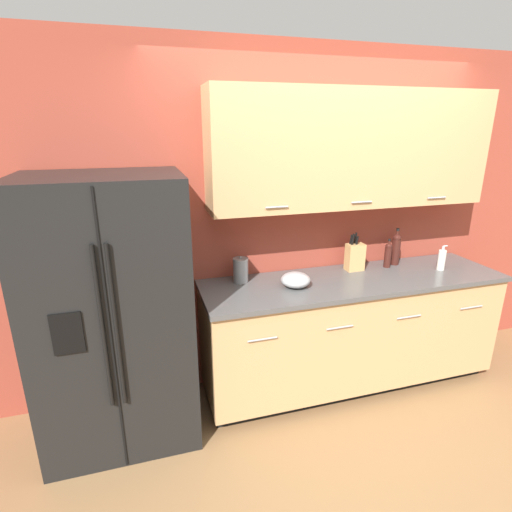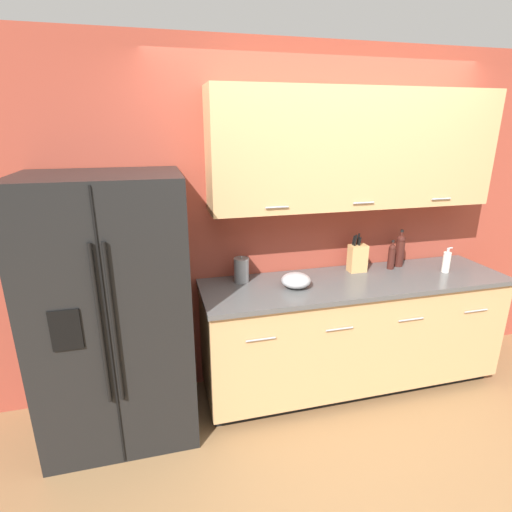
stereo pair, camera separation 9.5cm
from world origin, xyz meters
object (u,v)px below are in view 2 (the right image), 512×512
object	(u,v)px
soap_dispenser	(446,262)
mixing_bowl	(296,280)
oil_bottle	(391,256)
steel_canister	(241,270)
refrigerator	(114,312)
wine_bottle	(400,250)
knife_block	(357,258)

from	to	relation	value
soap_dispenser	mixing_bowl	world-z (taller)	soap_dispenser
oil_bottle	steel_canister	bearing A→B (deg)	178.58
steel_canister	refrigerator	bearing A→B (deg)	-166.29
wine_bottle	knife_block	bearing A→B (deg)	-175.74
soap_dispenser	oil_bottle	bearing A→B (deg)	155.19
oil_bottle	soap_dispenser	bearing A→B (deg)	-24.81
knife_block	soap_dispenser	distance (m)	0.70
refrigerator	wine_bottle	world-z (taller)	refrigerator
refrigerator	soap_dispenser	distance (m)	2.51
refrigerator	mixing_bowl	size ratio (longest dim) A/B	8.35
steel_canister	knife_block	bearing A→B (deg)	-1.02
refrigerator	oil_bottle	distance (m)	2.14
wine_bottle	refrigerator	bearing A→B (deg)	-174.07
knife_block	steel_canister	xyz separation A→B (m)	(-0.94, 0.02, -0.02)
knife_block	mixing_bowl	bearing A→B (deg)	-161.95
knife_block	steel_canister	bearing A→B (deg)	178.98
knife_block	mixing_bowl	world-z (taller)	knife_block
refrigerator	soap_dispenser	xyz separation A→B (m)	(2.50, 0.01, 0.12)
refrigerator	soap_dispenser	size ratio (longest dim) A/B	8.75
knife_block	soap_dispenser	size ratio (longest dim) A/B	1.54
oil_bottle	wine_bottle	bearing A→B (deg)	23.22
knife_block	wine_bottle	distance (m)	0.40
refrigerator	knife_block	bearing A→B (deg)	6.29
oil_bottle	mixing_bowl	distance (m)	0.90
knife_block	mixing_bowl	distance (m)	0.61
knife_block	soap_dispenser	bearing A→B (deg)	-15.66
refrigerator	knife_block	distance (m)	1.85
refrigerator	steel_canister	xyz separation A→B (m)	(0.89, 0.22, 0.13)
wine_bottle	mixing_bowl	world-z (taller)	wine_bottle
soap_dispenser	refrigerator	bearing A→B (deg)	-179.72
steel_canister	mixing_bowl	world-z (taller)	steel_canister
wine_bottle	oil_bottle	world-z (taller)	wine_bottle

